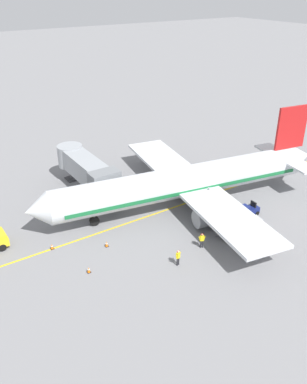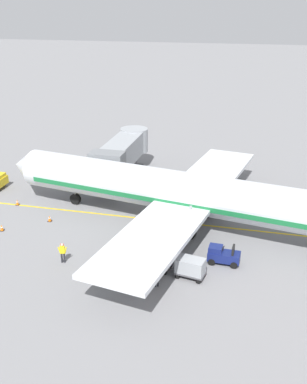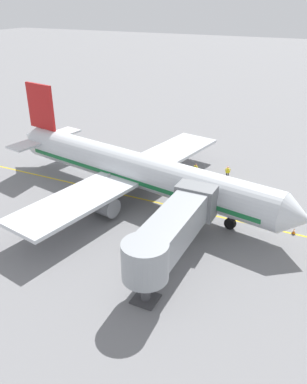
% 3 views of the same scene
% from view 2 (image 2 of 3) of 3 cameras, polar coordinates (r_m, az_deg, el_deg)
% --- Properties ---
extents(ground_plane, '(400.00, 400.00, 0.00)m').
position_cam_2_polar(ground_plane, '(43.14, 3.90, -3.87)').
color(ground_plane, slate).
extents(gate_lead_in_line, '(0.24, 80.00, 0.01)m').
position_cam_2_polar(gate_lead_in_line, '(43.14, 3.90, -3.86)').
color(gate_lead_in_line, gold).
rests_on(gate_lead_in_line, ground).
extents(parked_airliner, '(30.45, 37.22, 10.63)m').
position_cam_2_polar(parked_airliner, '(41.60, 3.46, -0.07)').
color(parked_airliner, silver).
rests_on(parked_airliner, ground).
extents(jet_bridge, '(12.66, 3.50, 4.98)m').
position_cam_2_polar(jet_bridge, '(52.28, -3.86, 5.02)').
color(jet_bridge, '#93999E').
rests_on(jet_bridge, ground).
extents(baggage_tug_lead, '(1.37, 2.55, 1.62)m').
position_cam_2_polar(baggage_tug_lead, '(36.87, 8.60, -7.75)').
color(baggage_tug_lead, navy).
rests_on(baggage_tug_lead, ground).
extents(baggage_cart_front, '(1.66, 2.98, 1.58)m').
position_cam_2_polar(baggage_cart_front, '(35.64, 0.50, -8.18)').
color(baggage_cart_front, '#4C4C51').
rests_on(baggage_cart_front, ground).
extents(baggage_cart_second_in_train, '(1.66, 2.98, 1.58)m').
position_cam_2_polar(baggage_cart_second_in_train, '(34.70, 4.60, -9.19)').
color(baggage_cart_second_in_train, '#4C4C51').
rests_on(baggage_cart_second_in_train, ground).
extents(ground_crew_wing_walker, '(0.38, 0.69, 1.69)m').
position_cam_2_polar(ground_crew_wing_walker, '(36.62, -5.22, -7.36)').
color(ground_crew_wing_walker, '#232328').
rests_on(ground_crew_wing_walker, ground).
extents(ground_crew_loader, '(0.33, 0.72, 1.69)m').
position_cam_2_polar(ground_crew_loader, '(37.13, -11.21, -7.29)').
color(ground_crew_loader, '#232328').
rests_on(ground_crew_loader, ground).
extents(ground_crew_marshaller, '(0.48, 0.65, 1.69)m').
position_cam_2_polar(ground_crew_marshaller, '(33.60, 0.40, -10.27)').
color(ground_crew_marshaller, '#232328').
rests_on(ground_crew_marshaller, ground).
extents(safety_cone_nose_left, '(0.36, 0.36, 0.59)m').
position_cam_2_polar(safety_cone_nose_left, '(48.69, -16.55, -1.24)').
color(safety_cone_nose_left, black).
rests_on(safety_cone_nose_left, ground).
extents(safety_cone_nose_right, '(0.36, 0.36, 0.59)m').
position_cam_2_polar(safety_cone_nose_right, '(44.35, -12.76, -3.23)').
color(safety_cone_nose_right, black).
rests_on(safety_cone_nose_right, ground).
extents(safety_cone_wing_tip, '(0.36, 0.36, 0.59)m').
position_cam_2_polar(safety_cone_wing_tip, '(43.75, -18.31, -4.23)').
color(safety_cone_wing_tip, black).
rests_on(safety_cone_wing_tip, ground).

